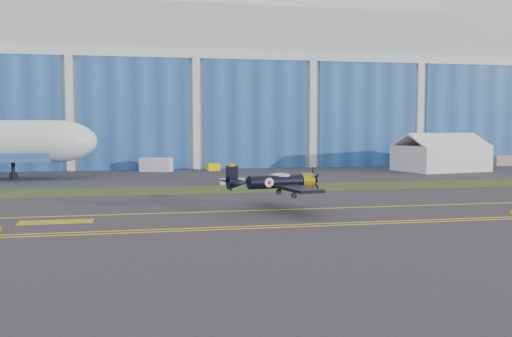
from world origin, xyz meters
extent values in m
plane|color=#312E36|center=(0.00, 0.00, 0.00)|extent=(260.00, 260.00, 0.00)
cube|color=#475128|center=(0.00, 14.00, 0.02)|extent=(260.00, 10.00, 0.02)
cube|color=silver|center=(0.00, 72.00, 15.00)|extent=(220.00, 45.00, 30.00)
cube|color=#274E97|center=(0.00, 49.20, 10.00)|extent=(220.00, 0.60, 20.00)
cube|color=silver|center=(0.00, 49.15, 20.60)|extent=(220.00, 0.70, 1.20)
cube|color=yellow|center=(0.00, -5.00, 0.01)|extent=(200.00, 0.20, 0.02)
cube|color=yellow|center=(0.00, -14.50, 0.01)|extent=(80.00, 0.20, 0.02)
cube|color=yellow|center=(0.00, -13.50, 0.01)|extent=(80.00, 0.20, 0.02)
cube|color=white|center=(-7.49, 44.93, 1.17)|extent=(5.81, 4.03, 2.34)
cube|color=#E4DE00|center=(2.43, 44.71, 0.64)|extent=(2.41, 1.75, 1.28)
cube|color=#A48F83|center=(59.74, 45.33, 1.00)|extent=(3.41, 1.91, 2.01)
cube|color=#9D9E99|center=(0.76, 19.21, 0.45)|extent=(2.02, 0.66, 0.90)
cube|color=#8B9A99|center=(2.22, 19.33, 0.45)|extent=(2.07, 0.89, 0.90)
cube|color=gray|center=(5.27, 20.61, 0.45)|extent=(2.05, 0.81, 0.90)
camera|label=1|loc=(-11.99, -59.42, 8.00)|focal=42.00mm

